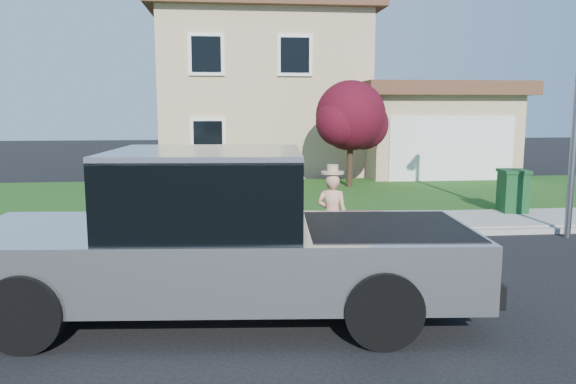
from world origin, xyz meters
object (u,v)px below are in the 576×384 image
object	(u,v)px
ornamental_tree	(352,119)
trash_bin	(513,190)
woman	(332,213)
pickup_truck	(218,240)

from	to	relation	value
ornamental_tree	trash_bin	size ratio (longest dim) A/B	3.34
woman	ornamental_tree	xyz separation A→B (m)	(2.19, 8.34, 1.53)
woman	trash_bin	distance (m)	6.02
pickup_truck	trash_bin	bearing A→B (deg)	44.29
ornamental_tree	trash_bin	world-z (taller)	ornamental_tree
pickup_truck	ornamental_tree	size ratio (longest dim) A/B	1.94
trash_bin	woman	bearing A→B (deg)	-141.25
ornamental_tree	trash_bin	bearing A→B (deg)	-60.49
pickup_truck	trash_bin	size ratio (longest dim) A/B	6.49
trash_bin	pickup_truck	bearing A→B (deg)	-133.19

